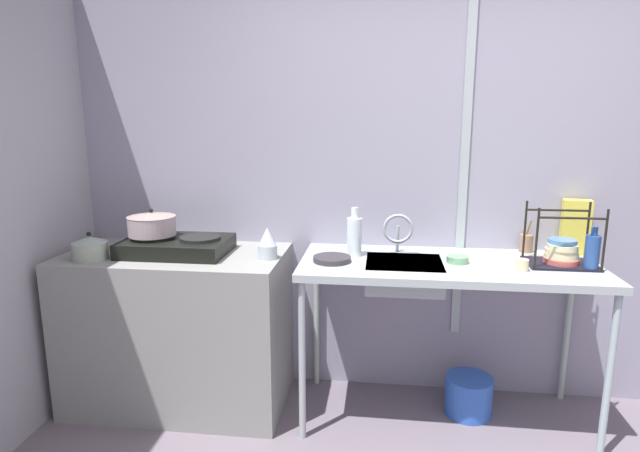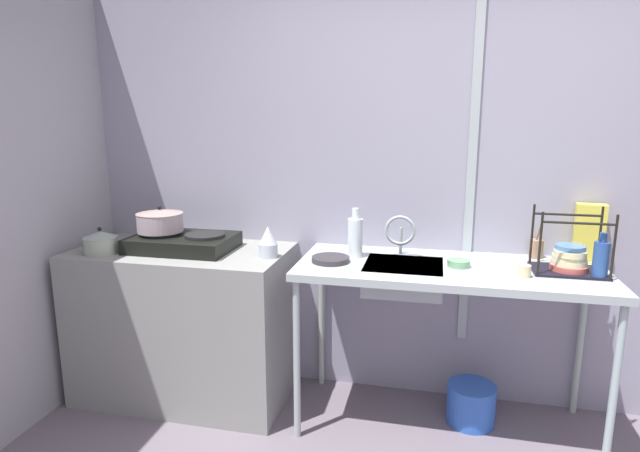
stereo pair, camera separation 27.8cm
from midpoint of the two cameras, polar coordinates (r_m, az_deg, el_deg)
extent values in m
cube|color=#918EA2|center=(3.10, 18.00, 4.05)|extent=(5.32, 0.10, 2.55)
cube|color=#A1ACAF|center=(3.03, 19.05, 6.25)|extent=(0.05, 0.01, 2.04)
cube|color=gray|center=(3.21, -12.33, -10.48)|extent=(1.24, 0.66, 0.91)
cube|color=#A1ACAF|center=(2.80, 16.89, -4.68)|extent=(1.57, 0.66, 0.04)
cylinder|color=#A1A9AD|center=(2.74, 0.40, -14.77)|extent=(0.04, 0.04, 0.87)
cylinder|color=#9FB3B6|center=(2.85, 32.39, -15.57)|extent=(0.04, 0.04, 0.87)
cylinder|color=#A5B2A7|center=(3.25, 2.63, -10.30)|extent=(0.04, 0.04, 0.87)
cylinder|color=#A2B4A9|center=(3.35, 29.13, -11.18)|extent=(0.04, 0.04, 0.87)
cube|color=black|center=(3.06, -12.47, -1.85)|extent=(0.58, 0.40, 0.08)
cylinder|color=black|center=(3.11, -14.85, -0.78)|extent=(0.23, 0.23, 0.02)
cylinder|color=black|center=(2.99, -10.09, -1.05)|extent=(0.23, 0.23, 0.02)
cylinder|color=#A29196|center=(3.09, -14.91, 0.37)|extent=(0.26, 0.26, 0.11)
cone|color=#AA918A|center=(3.08, -14.97, 1.56)|extent=(0.27, 0.27, 0.02)
sphere|color=black|center=(3.08, -15.00, 1.98)|extent=(0.02, 0.02, 0.02)
cylinder|color=#97A28F|center=(3.11, -20.84, -2.03)|extent=(0.18, 0.18, 0.09)
cone|color=#8EA096|center=(3.10, -20.93, -0.88)|extent=(0.19, 0.19, 0.03)
sphere|color=black|center=(3.09, -20.97, -0.35)|extent=(0.02, 0.02, 0.02)
cylinder|color=silver|center=(2.83, -2.99, -2.76)|extent=(0.10, 0.10, 0.08)
cone|color=silver|center=(2.81, -3.00, -1.04)|extent=(0.10, 0.10, 0.10)
cube|color=#A1ACAF|center=(2.78, 12.08, -5.58)|extent=(0.40, 0.37, 0.14)
cylinder|color=#A1ACAF|center=(2.95, 11.63, -1.63)|extent=(0.02, 0.02, 0.15)
torus|color=#A1ACAF|center=(2.86, 11.65, -0.51)|extent=(0.17, 0.02, 0.17)
cylinder|color=#302C31|center=(2.75, 4.09, -3.75)|extent=(0.20, 0.20, 0.03)
cylinder|color=black|center=(2.73, 25.97, -1.90)|extent=(0.01, 0.01, 0.32)
cylinder|color=black|center=(2.82, 32.36, -2.14)|extent=(0.01, 0.01, 0.32)
cylinder|color=black|center=(2.94, 25.03, -0.89)|extent=(0.01, 0.01, 0.32)
cylinder|color=black|center=(3.02, 31.00, -1.15)|extent=(0.01, 0.01, 0.32)
cylinder|color=black|center=(2.75, 29.45, 0.24)|extent=(0.32, 0.01, 0.01)
cylinder|color=black|center=(2.96, 28.26, 1.09)|extent=(0.32, 0.01, 0.01)
cube|color=black|center=(2.91, 28.32, -4.45)|extent=(0.34, 0.24, 0.01)
cylinder|color=#BE554B|center=(2.90, 28.41, -4.09)|extent=(0.18, 0.18, 0.03)
cylinder|color=beige|center=(2.90, 28.44, -3.58)|extent=(0.17, 0.17, 0.03)
cylinder|color=beige|center=(2.89, 28.46, -3.15)|extent=(0.16, 0.16, 0.03)
cylinder|color=beige|center=(2.88, 28.57, -2.71)|extent=(0.15, 0.15, 0.03)
cylinder|color=teal|center=(2.89, 28.58, -2.18)|extent=(0.14, 0.14, 0.03)
cylinder|color=beige|center=(2.72, 24.47, -4.61)|extent=(0.06, 0.06, 0.06)
cylinder|color=#6B9F71|center=(2.79, 17.93, -3.99)|extent=(0.11, 0.11, 0.04)
cylinder|color=white|center=(2.84, 6.73, -1.35)|extent=(0.08, 0.08, 0.21)
cylinder|color=white|center=(2.81, 6.80, 1.36)|extent=(0.04, 0.04, 0.06)
cylinder|color=navy|center=(2.85, 31.22, -3.32)|extent=(0.07, 0.07, 0.18)
cylinder|color=navy|center=(2.83, 31.46, -1.12)|extent=(0.03, 0.03, 0.05)
cube|color=#DACB46|center=(3.15, 29.99, -0.67)|extent=(0.16, 0.10, 0.31)
cylinder|color=#926D53|center=(3.11, 25.27, -2.33)|extent=(0.07, 0.07, 0.10)
cylinder|color=olive|center=(3.10, 25.37, -1.20)|extent=(0.03, 0.07, 0.16)
cylinder|color=blue|center=(3.16, 18.99, -18.21)|extent=(0.26, 0.26, 0.22)
camera|label=1|loc=(0.14, -87.14, 0.60)|focal=28.83mm
camera|label=2|loc=(0.14, 92.86, -0.60)|focal=28.83mm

